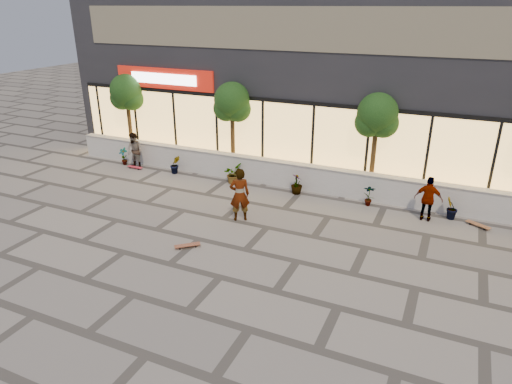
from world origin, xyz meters
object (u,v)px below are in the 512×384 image
at_px(skater_left, 135,151).
at_px(tree_mideast, 377,118).
at_px(tree_west, 127,94).
at_px(tree_midwest, 232,104).
at_px(skater_center, 240,195).
at_px(skateboard_center, 187,245).
at_px(skater_right_near, 428,199).
at_px(skateboard_left, 135,167).
at_px(skateboard_right_near, 478,225).

bearing_deg(skater_left, tree_mideast, 15.12).
xyz_separation_m(tree_west, tree_midwest, (5.50, 0.00, 0.00)).
relative_size(tree_mideast, skater_left, 2.43).
distance_m(skater_center, skateboard_center, 2.62).
height_order(tree_west, skater_right_near, tree_west).
height_order(tree_midwest, skater_center, tree_midwest).
height_order(tree_mideast, skater_center, tree_mideast).
bearing_deg(skater_left, tree_west, 140.01).
distance_m(skater_right_near, skateboard_center, 8.17).
bearing_deg(skateboard_left, tree_mideast, 9.75).
bearing_deg(tree_mideast, tree_west, 180.00).
xyz_separation_m(tree_midwest, tree_mideast, (6.00, 0.00, 0.00)).
height_order(skater_right_near, skateboard_right_near, skater_right_near).
height_order(skater_center, skater_left, skater_center).
relative_size(skater_left, skateboard_left, 2.14).
bearing_deg(tree_west, skater_center, -28.30).
distance_m(skater_center, skateboard_right_near, 8.01).
xyz_separation_m(skater_right_near, skateboard_left, (-12.45, 0.18, -0.71)).
bearing_deg(skateboard_left, skater_left, 90.13).
xyz_separation_m(tree_midwest, skateboard_right_near, (9.89, -1.50, -2.90)).
relative_size(skater_left, skater_right_near, 1.02).
bearing_deg(skater_right_near, tree_midwest, -8.71).
bearing_deg(tree_mideast, skateboard_left, -171.64).
bearing_deg(tree_mideast, skater_right_near, -36.83).
distance_m(skater_right_near, skateboard_left, 12.47).
distance_m(tree_midwest, skater_left, 4.94).
relative_size(tree_west, skateboard_center, 5.44).
bearing_deg(skateboard_center, skateboard_left, 98.01).
relative_size(tree_midwest, skater_left, 2.43).
relative_size(skater_left, skateboard_center, 2.24).
relative_size(tree_west, skateboard_right_near, 4.87).
distance_m(tree_mideast, skateboard_right_near, 5.08).
relative_size(skater_center, skater_left, 1.15).
distance_m(tree_mideast, skateboard_left, 10.72).
xyz_separation_m(tree_west, skateboard_right_near, (15.39, -1.50, -2.90)).
distance_m(tree_west, skater_center, 9.23).
relative_size(tree_mideast, skateboard_left, 5.19).
xyz_separation_m(tree_mideast, skateboard_center, (-4.18, -6.67, -2.91)).
height_order(skater_left, skateboard_right_near, skater_left).
relative_size(tree_west, tree_midwest, 1.00).
distance_m(tree_mideast, skater_center, 5.93).
xyz_separation_m(tree_mideast, skateboard_left, (-10.21, -1.50, -2.91)).
distance_m(tree_west, skateboard_left, 3.52).
distance_m(tree_mideast, skater_left, 10.53).
distance_m(tree_midwest, skateboard_left, 5.33).
relative_size(tree_midwest, skateboard_right_near, 4.87).
xyz_separation_m(skater_left, skateboard_left, (-0.00, -0.10, -0.73)).
bearing_deg(tree_midwest, skater_right_near, -11.52).
distance_m(tree_west, skater_right_near, 14.02).
xyz_separation_m(tree_mideast, skater_center, (-3.58, -4.26, -2.05)).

